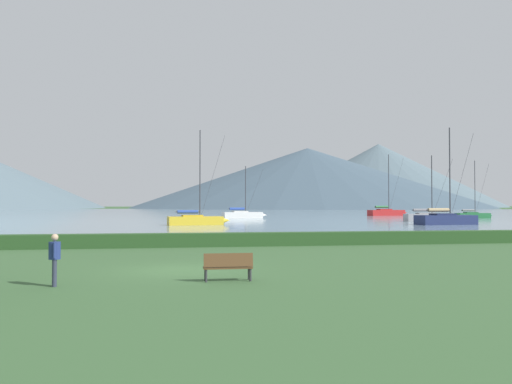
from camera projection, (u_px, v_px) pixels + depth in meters
The scene contains 13 objects.
ground_plane at pixel (178, 270), 20.03m from camera, with size 1000.00×1000.00×0.00m, color #385B33.
harbor_water at pixel (173, 212), 155.20m from camera, with size 320.00×246.00×0.00m, color gray.
hedge_line at pixel (176, 240), 30.89m from camera, with size 80.00×1.20×0.82m, color #284C23.
sailboat_slip_1 at pixel (429, 217), 76.71m from camera, with size 8.09×3.11×9.88m.
sailboat_slip_2 at pixel (196, 220), 62.98m from camera, with size 7.84×3.11×11.74m.
sailboat_slip_4 at pixel (387, 212), 113.63m from camera, with size 9.33×3.53×13.63m.
sailboat_slip_5 at pixel (447, 219), 64.24m from camera, with size 8.85×3.33×12.23m.
sailboat_slip_7 at pixel (473, 215), 92.72m from camera, with size 6.91×2.23×10.47m.
sailboat_slip_8 at pixel (243, 215), 92.18m from camera, with size 8.36×3.38×9.43m.
park_bench_near_path at pixel (228, 265), 17.15m from camera, with size 1.65×0.48×0.95m.
person_seated_viewer at pixel (55, 255), 16.11m from camera, with size 0.36×0.56×1.65m.
distant_hill_west_ridge at pixel (379, 175), 427.02m from camera, with size 197.49×197.49×52.70m, color slate.
distant_hill_east_ridge at pixel (307, 178), 335.10m from camera, with size 228.83×228.83×39.19m, color #425666.
Camera 1 is at (-0.25, -20.33, 2.59)m, focal length 35.96 mm.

